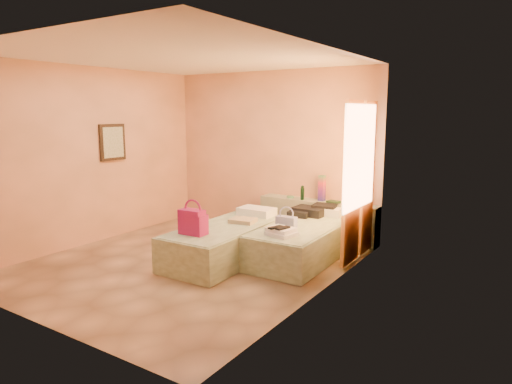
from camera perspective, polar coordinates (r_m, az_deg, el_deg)
ground at (r=6.57m, az=-8.32°, el=-8.74°), size 4.50×4.50×0.00m
room_walls at (r=6.54m, az=-4.06°, el=7.25°), size 4.02×4.51×2.81m
headboard_ledge at (r=7.67m, az=7.66°, el=-3.47°), size 2.05×0.30×0.65m
bed_left at (r=6.58m, az=-3.72°, el=-6.35°), size 0.94×2.02×0.50m
bed_right at (r=6.65m, az=5.94°, el=-6.19°), size 0.94×2.02×0.50m
water_bottle at (r=7.63m, az=5.81°, el=-0.13°), size 0.06×0.06×0.23m
rainbow_box at (r=7.57m, az=8.24°, el=0.48°), size 0.10×0.10×0.42m
small_dish at (r=7.80m, az=4.32°, el=-0.61°), size 0.15×0.15×0.03m
green_book at (r=7.46m, az=9.67°, el=-1.22°), size 0.22×0.17×0.03m
flower_vase at (r=7.30m, az=13.08°, el=-0.66°), size 0.26×0.26×0.26m
magenta_handbag at (r=6.08m, az=-7.87°, el=-3.71°), size 0.37×0.22×0.34m
khaki_garment at (r=6.68m, az=-1.65°, el=-3.58°), size 0.40×0.34×0.06m
clothes_pile at (r=7.17m, az=7.02°, el=-2.30°), size 0.60×0.60×0.16m
blue_handbag at (r=6.29m, az=3.81°, el=-3.89°), size 0.29×0.13×0.18m
towel_stack at (r=5.99m, az=3.23°, el=-5.00°), size 0.40×0.37×0.10m
sandal_pair at (r=5.95m, az=2.88°, el=-4.49°), size 0.22×0.25×0.02m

